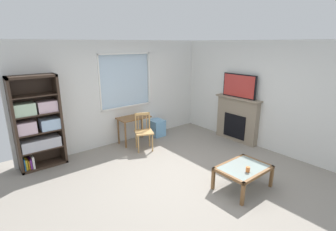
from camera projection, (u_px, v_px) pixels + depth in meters
ground at (181, 176)px, 5.00m from camera, size 6.04×5.84×0.02m
wall_back_with_window at (118, 95)px, 6.44m from camera, size 5.04×0.15×2.60m
wall_right at (260, 95)px, 6.19m from camera, size 0.12×5.04×2.60m
bookshelf at (38, 125)px, 5.16m from camera, size 0.90×0.38×1.94m
desk_under_window at (134, 122)px, 6.51m from camera, size 0.82×0.46×0.70m
wooden_chair at (144, 131)px, 6.13m from camera, size 0.54×0.53×0.90m
plastic_drawer_unit at (157, 128)px, 7.11m from camera, size 0.35×0.40×0.45m
fireplace at (237, 119)px, 6.66m from camera, size 0.26×1.29×1.18m
tv at (239, 86)px, 6.40m from camera, size 0.06×0.96×0.60m
coffee_table at (243, 170)px, 4.48m from camera, size 0.92×0.67×0.42m
sippy_cup at (248, 169)px, 4.28m from camera, size 0.07×0.07×0.09m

